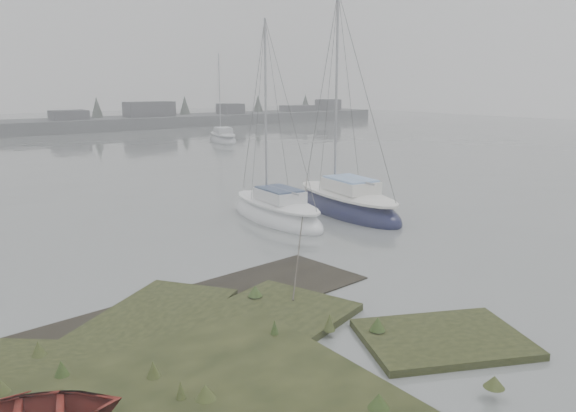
{
  "coord_description": "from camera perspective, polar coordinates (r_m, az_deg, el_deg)",
  "views": [
    {
      "loc": [
        -9.08,
        -7.63,
        5.59
      ],
      "look_at": [
        1.25,
        6.23,
        1.8
      ],
      "focal_mm": 35.0,
      "sensor_mm": 36.0,
      "label": 1
    }
  ],
  "objects": [
    {
      "name": "ground",
      "position": [
        39.11,
        -22.92,
        3.17
      ],
      "size": [
        160.0,
        160.0,
        0.0
      ],
      "primitive_type": "plane",
      "color": "slate",
      "rests_on": "ground"
    },
    {
      "name": "far_shoreline",
      "position": [
        78.4,
        -9.47,
        8.74
      ],
      "size": [
        60.0,
        8.0,
        4.15
      ],
      "color": "#4C4F51",
      "rests_on": "ground"
    },
    {
      "name": "sailboat_main",
      "position": [
        24.93,
        5.93,
        0.08
      ],
      "size": [
        3.33,
        7.44,
        10.15
      ],
      "rotation": [
        0.0,
        0.0,
        -0.14
      ],
      "color": "#111334",
      "rests_on": "ground"
    },
    {
      "name": "sailboat_white",
      "position": [
        23.48,
        -1.19,
        -0.72
      ],
      "size": [
        2.51,
        6.37,
        8.8
      ],
      "rotation": [
        0.0,
        0.0,
        -0.07
      ],
      "color": "white",
      "rests_on": "ground"
    },
    {
      "name": "sailboat_far_b",
      "position": [
        55.39,
        -6.64,
        6.79
      ],
      "size": [
        3.83,
        6.78,
        9.09
      ],
      "rotation": [
        0.0,
        0.0,
        -0.28
      ],
      "color": "#ADB1B7",
      "rests_on": "ground"
    }
  ]
}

